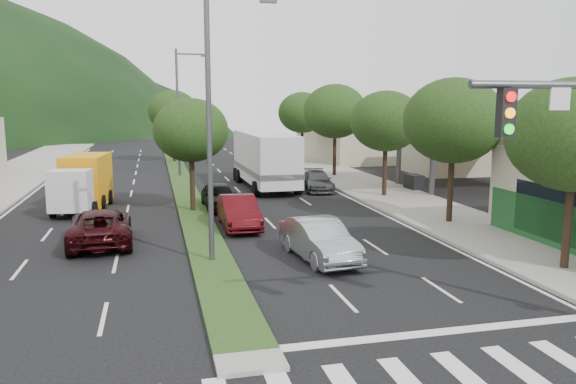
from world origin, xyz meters
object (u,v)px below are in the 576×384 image
object	(u,v)px
streetlight_near	(215,112)
streetlight_mid	(180,106)
motorhome	(265,159)
car_queue_c	(239,212)
tree_r_b	(454,121)
box_truck	(84,184)
tree_r_d	(335,111)
tree_r_e	(302,113)
tree_med_near	(191,130)
tree_r_c	(386,121)
car_queue_b	(317,181)
sedan_silver	(319,240)
car_queue_d	(267,172)
suv_maroon	(101,226)
car_queue_a	(219,196)
tree_med_far	(173,111)
tree_r_a	(575,135)

from	to	relation	value
streetlight_near	streetlight_mid	size ratio (longest dim) A/B	1.00
motorhome	car_queue_c	bearing A→B (deg)	-108.03
tree_r_b	motorhome	bearing A→B (deg)	115.12
box_truck	motorhome	xyz separation A→B (m)	(11.36, 5.49, 0.62)
tree_r_d	tree_r_e	world-z (taller)	tree_r_d
tree_med_near	streetlight_near	xyz separation A→B (m)	(0.21, -10.00, 1.16)
tree_r_c	car_queue_b	size ratio (longest dim) A/B	1.44
tree_r_e	tree_med_near	size ratio (longest dim) A/B	1.11
streetlight_near	tree_r_e	bearing A→B (deg)	69.77
sedan_silver	box_truck	size ratio (longest dim) A/B	0.75
sedan_silver	car_queue_d	distance (m)	21.23
streetlight_mid	motorhome	size ratio (longest dim) A/B	1.00
streetlight_mid	suv_maroon	xyz separation A→B (m)	(-4.46, -21.10, -4.83)
tree_r_d	box_truck	xyz separation A→B (m)	(-17.82, -9.72, -3.78)
suv_maroon	motorhome	bearing A→B (deg)	-128.11
tree_r_e	box_truck	bearing A→B (deg)	-132.11
sedan_silver	car_queue_b	world-z (taller)	sedan_silver
suv_maroon	motorhome	size ratio (longest dim) A/B	0.54
car_queue_a	car_queue_d	size ratio (longest dim) A/B	0.79
car_queue_b	car_queue_c	xyz separation A→B (m)	(-6.82, -10.00, 0.11)
tree_med_far	streetlight_mid	xyz separation A→B (m)	(0.21, -11.00, 0.58)
tree_r_e	streetlight_near	world-z (taller)	streetlight_near
car_queue_d	streetlight_near	bearing A→B (deg)	-100.64
tree_r_e	car_queue_a	world-z (taller)	tree_r_e
tree_r_e	box_truck	distance (m)	26.80
tree_r_d	car_queue_b	size ratio (longest dim) A/B	1.59
tree_r_e	box_truck	world-z (taller)	tree_r_e
sedan_silver	tree_r_b	bearing A→B (deg)	22.52
tree_med_near	car_queue_d	xyz separation A→B (m)	(6.22, 10.60, -3.68)
streetlight_near	car_queue_d	distance (m)	22.00
tree_r_c	suv_maroon	xyz separation A→B (m)	(-16.26, -8.10, -4.00)
streetlight_near	box_truck	distance (m)	14.31
tree_med_near	tree_r_c	bearing A→B (deg)	9.46
tree_r_d	car_queue_d	xyz separation A→B (m)	(-5.78, -1.40, -4.43)
tree_r_d	suv_maroon	distance (m)	24.73
tree_med_near	box_truck	distance (m)	6.94
streetlight_near	car_queue_a	xyz separation A→B (m)	(1.29, 10.60, -4.85)
car_queue_a	tree_r_d	bearing A→B (deg)	45.43
tree_r_a	streetlight_near	xyz separation A→B (m)	(-11.79, 4.00, 0.76)
tree_r_d	car_queue_b	xyz separation A→B (m)	(-3.33, -6.40, -4.53)
tree_r_d	tree_r_e	xyz separation A→B (m)	(0.00, 10.00, -0.29)
tree_med_far	tree_r_e	bearing A→B (deg)	-18.43
tree_r_b	tree_med_near	xyz separation A→B (m)	(-12.00, 6.00, -0.61)
motorhome	tree_r_e	bearing A→B (deg)	64.44
tree_r_b	sedan_silver	size ratio (longest dim) A/B	1.48
tree_r_c	car_queue_a	distance (m)	11.33
streetlight_mid	car_queue_a	distance (m)	15.25
sedan_silver	car_queue_c	size ratio (longest dim) A/B	1.01
tree_r_d	tree_med_near	world-z (taller)	tree_r_d
tree_r_b	streetlight_near	distance (m)	12.47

